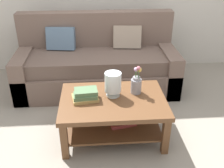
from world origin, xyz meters
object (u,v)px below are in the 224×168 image
(coffee_table, at_px, (113,109))
(glass_hurricane_vase, at_px, (113,83))
(flower_pitcher, at_px, (136,83))
(couch, at_px, (97,64))
(book_stack_main, at_px, (85,95))

(coffee_table, bearing_deg, glass_hurricane_vase, 89.19)
(glass_hurricane_vase, height_order, flower_pitcher, flower_pitcher)
(couch, relative_size, coffee_table, 2.00)
(book_stack_main, xyz_separation_m, flower_pitcher, (0.55, 0.11, 0.07))
(couch, height_order, flower_pitcher, couch)
(book_stack_main, relative_size, glass_hurricane_vase, 1.10)
(coffee_table, distance_m, glass_hurricane_vase, 0.29)
(flower_pitcher, bearing_deg, couch, 111.67)
(couch, xyz_separation_m, flower_pitcher, (0.41, -1.02, 0.22))
(coffee_table, distance_m, book_stack_main, 0.34)
(couch, xyz_separation_m, coffee_table, (0.15, -1.14, -0.03))
(book_stack_main, distance_m, glass_hurricane_vase, 0.32)
(couch, relative_size, glass_hurricane_vase, 8.30)
(couch, height_order, book_stack_main, couch)
(glass_hurricane_vase, bearing_deg, flower_pitcher, 10.15)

